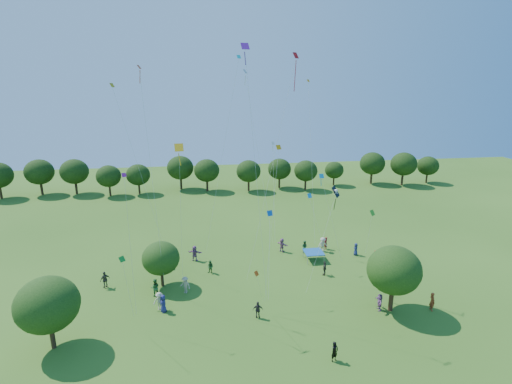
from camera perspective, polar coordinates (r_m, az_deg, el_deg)
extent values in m
cylinder|color=#422B19|center=(37.66, -27.05, -18.04)|extent=(0.38, 0.38, 1.83)
ellipsoid|color=#234413|center=(36.18, -27.65, -14.05)|extent=(4.87, 4.87, 4.38)
cylinder|color=#422B19|center=(43.69, -13.24, -12.03)|extent=(0.31, 0.31, 1.53)
ellipsoid|color=#234413|center=(42.65, -13.44, -9.18)|extent=(3.84, 3.84, 3.46)
cylinder|color=#422B19|center=(40.45, 18.72, -14.46)|extent=(0.42, 0.42, 2.03)
ellipsoid|color=#234413|center=(39.04, 19.12, -10.50)|extent=(4.90, 4.90, 4.41)
cylinder|color=#422B19|center=(86.22, -32.66, -0.09)|extent=(0.44, 0.44, 2.15)
cylinder|color=#422B19|center=(85.20, -28.28, 0.37)|extent=(0.45, 0.45, 2.17)
ellipsoid|color=#1B350F|center=(84.50, -28.56, 2.53)|extent=(5.22, 5.22, 4.70)
cylinder|color=#422B19|center=(82.89, -24.28, 0.48)|extent=(0.44, 0.44, 2.15)
ellipsoid|color=#1B350F|center=(82.18, -24.53, 2.68)|extent=(5.17, 5.17, 4.65)
cylinder|color=#422B19|center=(79.15, -20.13, 0.14)|extent=(0.38, 0.38, 1.87)
ellipsoid|color=#1B350F|center=(78.49, -20.32, 2.14)|extent=(4.48, 4.48, 4.03)
cylinder|color=#422B19|center=(78.79, -16.33, 0.40)|extent=(0.38, 0.38, 1.84)
ellipsoid|color=#1B350F|center=(78.14, -16.49, 2.38)|extent=(4.42, 4.42, 3.98)
cylinder|color=#422B19|center=(80.30, -10.66, 1.16)|extent=(0.44, 0.44, 2.14)
ellipsoid|color=#1B350F|center=(79.57, -10.77, 3.43)|extent=(5.14, 5.14, 4.63)
cylinder|color=#422B19|center=(78.13, -6.97, 0.86)|extent=(0.42, 0.42, 2.03)
ellipsoid|color=#1B350F|center=(77.41, -7.05, 3.07)|extent=(4.86, 4.86, 4.37)
cylinder|color=#422B19|center=(77.59, -1.06, 0.85)|extent=(0.40, 0.40, 1.96)
ellipsoid|color=#1B350F|center=(76.89, -1.07, 3.00)|extent=(4.71, 4.71, 4.24)
cylinder|color=#422B19|center=(80.06, 3.34, 1.27)|extent=(0.39, 0.39, 1.91)
ellipsoid|color=#1B350F|center=(79.39, 3.37, 3.31)|extent=(4.59, 4.59, 4.13)
cylinder|color=#422B19|center=(79.09, 7.06, 0.99)|extent=(0.39, 0.39, 1.89)
ellipsoid|color=#1B350F|center=(78.43, 7.13, 3.02)|extent=(4.54, 4.54, 4.08)
cylinder|color=#422B19|center=(83.42, 11.03, 1.48)|extent=(0.33, 0.33, 1.58)
ellipsoid|color=#1B350F|center=(82.88, 11.11, 3.09)|extent=(3.80, 3.80, 3.42)
cylinder|color=#422B19|center=(86.56, 16.13, 1.85)|extent=(0.44, 0.44, 2.13)
ellipsoid|color=#1B350F|center=(85.88, 16.29, 3.95)|extent=(5.12, 5.12, 4.61)
cylinder|color=#422B19|center=(87.38, 20.15, 1.64)|extent=(0.45, 0.45, 2.18)
ellipsoid|color=#1B350F|center=(86.70, 20.35, 3.77)|extent=(5.24, 5.24, 4.72)
cylinder|color=#422B19|center=(91.28, 23.18, 1.78)|extent=(0.37, 0.37, 1.81)
ellipsoid|color=#1B350F|center=(90.72, 23.36, 3.47)|extent=(4.35, 4.35, 3.91)
cube|color=red|center=(48.87, -13.34, -8.59)|extent=(2.20, 2.20, 0.08)
cylinder|color=#999999|center=(48.28, -14.60, -9.64)|extent=(0.05, 0.05, 1.10)
cylinder|color=#999999|center=(48.08, -12.20, -9.59)|extent=(0.05, 0.05, 1.10)
cylinder|color=#999999|center=(50.09, -14.36, -8.67)|extent=(0.05, 0.05, 1.10)
cylinder|color=#999999|center=(49.89, -12.05, -8.62)|extent=(0.05, 0.05, 1.10)
cube|color=#175096|center=(48.54, 8.23, -8.48)|extent=(2.20, 2.20, 0.08)
cylinder|color=#999999|center=(47.62, 7.37, -9.60)|extent=(0.05, 0.05, 1.10)
cylinder|color=#999999|center=(48.16, 9.70, -9.40)|extent=(0.05, 0.05, 1.10)
cylinder|color=#999999|center=(49.37, 6.75, -8.64)|extent=(0.05, 0.05, 1.10)
cylinder|color=#999999|center=(49.89, 9.00, -8.46)|extent=(0.05, 0.05, 1.10)
imported|color=black|center=(33.27, 11.17, -21.47)|extent=(0.73, 0.63, 1.66)
imported|color=navy|center=(50.98, 14.07, -7.93)|extent=(0.82, 0.85, 1.55)
imported|color=maroon|center=(51.87, 9.91, -7.21)|extent=(0.72, 0.68, 1.64)
imported|color=#2A632E|center=(41.97, -14.22, -13.09)|extent=(0.94, 0.57, 1.82)
imported|color=#B7AF92|center=(39.67, -13.63, -14.89)|extent=(1.19, 0.60, 1.77)
imported|color=#3D3931|center=(45.37, 9.77, -10.68)|extent=(0.88, 1.04, 1.62)
imported|color=#A5608E|center=(50.49, 3.72, -7.56)|extent=(1.51, 1.67, 1.79)
imported|color=navy|center=(47.51, -12.93, -9.50)|extent=(0.84, 1.00, 1.78)
imported|color=#9E3A1C|center=(41.87, 23.86, -14.11)|extent=(0.45, 0.69, 1.81)
imported|color=#23522F|center=(50.56, 6.93, -7.75)|extent=(0.86, 0.81, 1.56)
imported|color=#A99D87|center=(41.87, -10.08, -12.94)|extent=(1.25, 1.08, 1.78)
imported|color=#423D34|center=(45.02, -20.76, -11.63)|extent=(1.12, 1.02, 1.79)
imported|color=#824C81|center=(48.54, -8.76, -8.65)|extent=(1.87, 1.15, 1.88)
imported|color=navy|center=(39.25, -13.11, -15.26)|extent=(0.85, 0.96, 1.71)
imported|color=maroon|center=(49.25, 16.61, -8.91)|extent=(0.48, 0.67, 1.67)
imported|color=#255725|center=(45.43, -6.53, -10.60)|extent=(0.84, 0.73, 1.49)
imported|color=beige|center=(51.11, 9.51, -7.41)|extent=(1.27, 0.67, 1.87)
imported|color=#382F2D|center=(37.51, 0.28, -16.48)|extent=(1.00, 0.57, 1.60)
imported|color=#89518A|center=(40.27, 17.23, -14.80)|extent=(0.86, 1.60, 1.63)
cube|color=black|center=(39.21, 11.31, 0.04)|extent=(1.11, 1.26, 0.95)
cube|color=black|center=(39.61, 11.19, -1.75)|extent=(0.11, 0.27, 1.18)
sphere|color=white|center=(39.13, 11.35, 0.16)|extent=(0.35, 0.35, 0.35)
cylinder|color=white|center=(39.20, 11.33, -0.24)|extent=(0.25, 0.49, 0.32)
cylinder|color=white|center=(39.20, 11.33, -0.24)|extent=(0.25, 0.49, 0.32)
cylinder|color=beige|center=(39.09, 9.24, -7.34)|extent=(3.35, 2.63, 8.65)
cube|color=red|center=(40.53, 5.70, 18.85)|extent=(0.71, 0.69, 0.57)
cube|color=red|center=(40.51, 5.61, 16.16)|extent=(0.08, 0.64, 2.94)
cylinder|color=beige|center=(39.33, 2.09, 2.85)|extent=(5.27, 3.19, 21.51)
cube|color=red|center=(38.23, -16.35, 16.77)|extent=(0.36, 0.47, 0.35)
cube|color=red|center=(38.26, -16.24, 15.51)|extent=(0.18, 0.25, 1.13)
cylinder|color=beige|center=(38.80, -14.56, 1.36)|extent=(1.01, 0.95, 20.43)
cube|color=orange|center=(34.72, 3.25, 6.41)|extent=(0.50, 0.40, 0.37)
cylinder|color=beige|center=(35.63, 2.22, -5.07)|extent=(1.43, 1.66, 13.71)
cube|color=gold|center=(46.08, -19.87, 14.16)|extent=(0.50, 0.59, 0.43)
cylinder|color=beige|center=(46.71, -16.18, 2.56)|extent=(4.39, 0.18, 18.77)
cube|color=#167D21|center=(31.89, -18.60, -9.08)|extent=(0.50, 0.51, 0.36)
cylinder|color=beige|center=(34.54, -17.78, -13.26)|extent=(0.08, 2.68, 6.37)
cube|color=#1685DC|center=(44.68, 7.67, -0.52)|extent=(0.59, 0.47, 0.49)
cylinder|color=beige|center=(46.53, 8.76, -4.67)|extent=(2.36, 0.88, 6.90)
cube|color=#5C178D|center=(33.90, -1.57, 20.12)|extent=(0.73, 0.55, 0.53)
cube|color=#5C178D|center=(33.89, -1.57, 18.54)|extent=(0.18, 0.23, 1.02)
cylinder|color=beige|center=(34.24, 0.12, 1.20)|extent=(1.72, 1.52, 21.82)
cube|color=silver|center=(51.92, 2.43, 6.98)|extent=(0.49, 0.39, 0.36)
cube|color=silver|center=(52.08, 2.41, 6.22)|extent=(0.14, 0.20, 0.86)
cylinder|color=beige|center=(50.75, 2.57, -0.06)|extent=(0.53, 4.92, 11.48)
cube|color=#0D85C4|center=(40.76, 9.34, 2.27)|extent=(0.49, 0.27, 0.42)
cube|color=#0D85C4|center=(40.97, 9.28, 1.34)|extent=(0.16, 0.18, 0.78)
cylinder|color=beige|center=(43.22, 10.83, -4.20)|extent=(3.19, 1.16, 9.98)
cube|color=#DE440D|center=(32.65, 0.07, -11.56)|extent=(0.44, 0.44, 0.35)
cylinder|color=beige|center=(35.31, 0.54, -13.64)|extent=(1.08, 3.42, 4.36)
cube|color=orange|center=(51.38, 7.48, 15.50)|extent=(0.42, 0.39, 0.31)
cylinder|color=beige|center=(49.65, 7.95, 4.09)|extent=(0.04, 5.63, 19.30)
cube|color=#FBA916|center=(33.38, -10.95, 6.27)|extent=(0.77, 0.50, 0.61)
cube|color=#FBA916|center=(33.61, -10.86, 4.59)|extent=(0.20, 0.24, 1.10)
cylinder|color=beige|center=(36.49, -10.64, -4.69)|extent=(0.48, 2.64, 13.88)
cube|color=#39981B|center=(46.34, 16.29, -2.86)|extent=(0.75, 0.67, 0.56)
cylinder|color=beige|center=(47.67, 15.81, -5.83)|extent=(0.03, 0.99, 4.98)
cube|color=#114EB2|center=(37.80, 1.99, -3.05)|extent=(0.59, 0.41, 0.49)
cylinder|color=beige|center=(37.79, 1.89, -9.23)|extent=(0.60, 2.98, 7.12)
cube|color=#9E1A8D|center=(33.93, -18.35, 2.32)|extent=(0.38, 0.29, 0.32)
cylinder|color=beige|center=(35.26, -17.50, -7.59)|extent=(0.20, 1.08, 11.95)
cube|color=silver|center=(50.55, -1.57, 16.86)|extent=(0.62, 0.68, 0.47)
cube|color=silver|center=(50.59, -1.57, 15.70)|extent=(0.12, 0.30, 1.29)
cylinder|color=beige|center=(49.25, 0.44, 4.74)|extent=(2.78, 4.75, 20.30)
cube|color=#0CADB6|center=(44.60, -2.48, 18.75)|extent=(0.51, 0.42, 0.36)
cylinder|color=beige|center=(44.83, -4.95, 4.52)|extent=(4.22, 0.75, 21.71)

